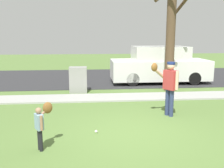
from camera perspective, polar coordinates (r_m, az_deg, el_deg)
name	(u,v)px	position (r m, az deg, el deg)	size (l,w,h in m)	color
ground_plane	(118,99)	(9.86, 1.39, -3.34)	(48.00, 48.00, 0.00)	#567538
sidewalk_strip	(118,97)	(9.95, 1.32, -3.03)	(36.00, 1.20, 0.06)	#A3A39E
road_surface	(108,77)	(14.83, -0.86, 1.58)	(36.00, 6.80, 0.02)	#2D2D30
person_adult	(169,83)	(7.74, 12.85, 0.31)	(0.84, 0.52, 1.67)	navy
person_child	(42,120)	(5.63, -15.70, -7.94)	(0.39, 0.52, 1.01)	black
baseball	(96,131)	(6.50, -3.66, -10.76)	(0.07, 0.07, 0.07)	white
utility_cabinet	(78,80)	(10.92, -7.71, 0.97)	(0.75, 0.52, 1.11)	gray
street_tree_near	(171,20)	(11.36, 13.38, 13.97)	(1.85, 1.89, 5.84)	brown
parked_van_white	(159,66)	(13.29, 10.75, 4.17)	(5.00, 1.95, 1.88)	silver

